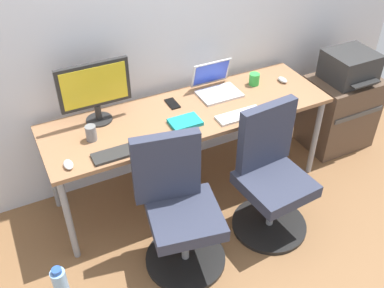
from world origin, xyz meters
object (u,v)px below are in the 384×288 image
Objects in this scene: side_cabinet at (339,112)px; desktop_monitor at (95,89)px; printer at (350,66)px; water_bottle_on_floor at (61,286)px; office_chair_right at (271,178)px; office_chair_left at (179,211)px; coffee_mug at (254,79)px; open_laptop at (216,85)px.

side_cabinet is 1.35× the size of desktop_monitor.
printer is 2.06m from desktop_monitor.
office_chair_right is at bearing 0.28° from water_bottle_on_floor.
office_chair_left is at bearing -179.93° from office_chair_right.
coffee_mug is at bearing 169.37° from printer.
coffee_mug is at bearing -2.72° from desktop_monitor.
office_chair_right reaches higher than printer.
desktop_monitor reaches higher than office_chair_left.
side_cabinet is at bearing -9.53° from open_laptop.
open_laptop is (0.90, -0.02, -0.20)m from desktop_monitor.
open_laptop reaches higher than office_chair_right.
office_chair_left is 0.96m from desktop_monitor.
desktop_monitor is at bearing 141.61° from office_chair_right.
open_laptop reaches higher than side_cabinet.
side_cabinet is (1.79, 0.54, -0.10)m from office_chair_left.
printer is at bearing 11.85° from water_bottle_on_floor.
open_laptop is at bearing 48.06° from office_chair_left.
open_laptop is at bearing 173.19° from coffee_mug.
office_chair_left is 3.03× the size of open_laptop.
water_bottle_on_floor is (-2.59, -0.54, -0.62)m from printer.
office_chair_right reaches higher than water_bottle_on_floor.
office_chair_left is 1.46× the size of side_cabinet.
office_chair_right is 3.03× the size of water_bottle_on_floor.
coffee_mug is (1.77, 0.70, 0.63)m from water_bottle_on_floor.
side_cabinet is 2.08× the size of open_laptop.
open_laptop reaches higher than printer.
printer reaches higher than coffee_mug.
desktop_monitor is at bearing 178.72° from open_laptop.
office_chair_left is 1.96× the size of desktop_monitor.
coffee_mug is at bearing 169.43° from side_cabinet.
office_chair_left is 1.24m from coffee_mug.
coffee_mug is (0.28, 0.69, 0.35)m from office_chair_right.
open_laptop reaches higher than office_chair_left.
office_chair_left is 1.00× the size of office_chair_right.
side_cabinet is 2.65m from water_bottle_on_floor.
open_laptop is (1.45, 0.73, 0.64)m from water_bottle_on_floor.
office_chair_left is at bearing -163.33° from printer.
water_bottle_on_floor is 1.00× the size of open_laptop.
desktop_monitor is 0.92m from open_laptop.
desktop_monitor is 1.55× the size of open_laptop.
office_chair_left is 1.90m from printer.
side_cabinet is at bearing 16.69° from office_chair_left.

